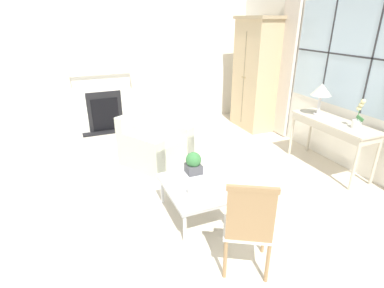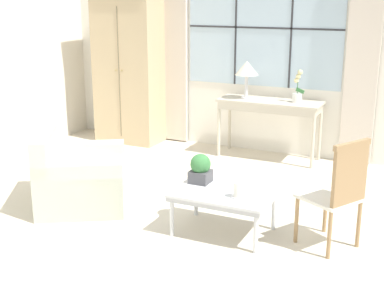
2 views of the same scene
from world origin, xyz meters
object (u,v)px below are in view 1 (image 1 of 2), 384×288
armchair_upholstered (155,145)px  potted_plant_small (193,163)px  pillar_candle (191,190)px  console_table (333,126)px  potted_orchid (358,118)px  armoire (255,75)px  table_lamp (322,90)px  coffee_table (193,189)px  fireplace (103,98)px  side_chair_wooden (249,224)px

armchair_upholstered → potted_plant_small: size_ratio=4.43×
potted_plant_small → pillar_candle: (0.47, -0.22, -0.07)m
console_table → potted_orchid: 0.43m
potted_orchid → armoire: bearing=-179.0°
table_lamp → potted_plant_small: (0.37, -2.32, -0.64)m
console_table → pillar_candle: 2.63m
armchair_upholstered → table_lamp: bearing=68.3°
console_table → table_lamp: table_lamp is taller
pillar_candle → potted_orchid: bearing=93.4°
coffee_table → pillar_candle: pillar_candle is taller
table_lamp → armchair_upholstered: (-0.98, -2.45, -0.92)m
table_lamp → potted_plant_small: table_lamp is taller
console_table → coffee_table: (0.34, -2.47, -0.34)m
coffee_table → console_table: bearing=97.8°
fireplace → side_chair_wooden: fireplace is taller
table_lamp → side_chair_wooden: 2.95m
armoire → pillar_candle: (2.68, -2.55, -0.67)m
fireplace → table_lamp: bearing=47.1°
potted_orchid → pillar_candle: size_ratio=2.78×
console_table → potted_plant_small: size_ratio=4.83×
armoire → potted_orchid: size_ratio=5.33×
table_lamp → armchair_upholstered: size_ratio=0.40×
fireplace → armchair_upholstered: (1.83, 0.57, -0.43)m
side_chair_wooden → coffee_table: side_chair_wooden is taller
table_lamp → potted_orchid: (0.69, 0.05, -0.24)m
side_chair_wooden → table_lamp: bearing=125.7°
fireplace → table_lamp: fireplace is taller
console_table → pillar_candle: size_ratio=8.93×
console_table → armchair_upholstered: armchair_upholstered is taller
console_table → coffee_table: size_ratio=1.51×
fireplace → side_chair_wooden: size_ratio=2.08×
console_table → armchair_upholstered: 2.83m
coffee_table → pillar_candle: size_ratio=5.92×
table_lamp → console_table: bearing=3.7°
potted_orchid → side_chair_wooden: size_ratio=0.43×
coffee_table → potted_plant_small: potted_plant_small is taller
side_chair_wooden → pillar_candle: 0.87m
table_lamp → pillar_candle: size_ratio=3.30×
armoire → armchair_upholstered: 2.74m
console_table → armoire: bearing=-179.6°
potted_orchid → pillar_candle: (0.15, -2.59, -0.48)m
potted_plant_small → armchair_upholstered: bearing=-174.6°
pillar_candle → armoire: bearing=136.5°
pillar_candle → console_table: bearing=101.3°
coffee_table → fireplace: bearing=-170.7°
fireplace → potted_plant_small: 3.25m
console_table → potted_plant_small: console_table is taller
fireplace → coffee_table: bearing=9.3°
table_lamp → coffee_table: table_lamp is taller
fireplace → side_chair_wooden: (4.48, 0.68, -0.15)m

